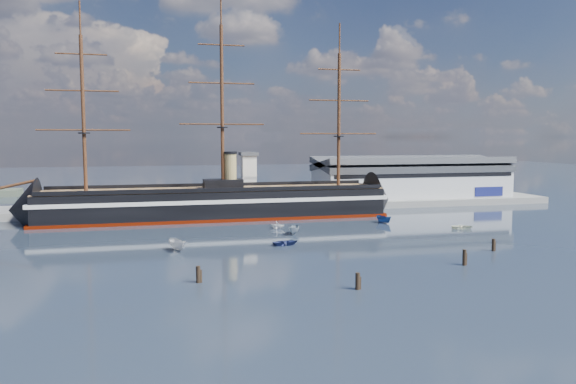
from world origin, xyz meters
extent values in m
plane|color=#273242|center=(0.00, 40.00, 0.00)|extent=(600.00, 600.00, 0.00)
cube|color=slate|center=(10.00, 76.00, 0.00)|extent=(180.00, 18.00, 2.00)
cube|color=#B7BABC|center=(58.00, 80.00, 7.00)|extent=(62.00, 20.00, 10.00)
cube|color=#3F4247|center=(58.00, 80.00, 12.60)|extent=(63.00, 21.00, 2.00)
cube|color=silver|center=(3.00, 73.00, 9.00)|extent=(4.00, 4.00, 14.00)
cube|color=#3F4247|center=(3.00, 73.00, 16.50)|extent=(5.00, 5.00, 1.00)
cube|color=black|center=(-8.24, 60.00, 4.00)|extent=(88.08, 16.44, 7.00)
cube|color=silver|center=(-8.24, 60.00, 5.20)|extent=(90.08, 16.69, 1.00)
cube|color=#4F0D00|center=(-8.24, 60.00, 0.35)|extent=(90.08, 16.65, 0.90)
cone|color=black|center=(-54.74, 60.00, 3.70)|extent=(14.08, 15.75, 15.68)
cone|color=black|center=(38.26, 60.00, 3.70)|extent=(11.08, 15.74, 15.68)
cube|color=brown|center=(-8.24, 60.00, 7.60)|extent=(88.07, 15.16, 0.40)
cube|color=black|center=(-6.24, 60.00, 9.00)|extent=(10.03, 6.05, 2.50)
cylinder|color=tan|center=(-4.24, 60.00, 12.50)|extent=(3.20, 3.20, 9.00)
cylinder|color=#381E0F|center=(-40.24, 60.00, 26.80)|extent=(0.90, 0.90, 38.00)
cylinder|color=#381E0F|center=(-6.24, 60.00, 28.80)|extent=(0.90, 0.90, 42.00)
cylinder|color=#381E0F|center=(25.76, 60.00, 25.80)|extent=(0.90, 0.90, 36.00)
imported|color=silver|center=(-20.46, 19.37, 0.00)|extent=(7.32, 4.47, 2.75)
imported|color=navy|center=(0.66, 19.93, 0.00)|extent=(1.96, 3.46, 1.52)
imported|color=gray|center=(5.43, 31.40, 0.00)|extent=(6.20, 4.64, 2.35)
imported|color=white|center=(3.60, 39.64, 0.00)|extent=(4.88, 5.99, 2.03)
imported|color=white|center=(45.29, 28.70, 0.00)|extent=(1.95, 3.24, 1.41)
imported|color=navy|center=(31.22, 41.31, 0.00)|extent=(6.23, 3.86, 2.34)
cylinder|color=black|center=(-18.87, -4.94, 0.00)|extent=(0.64, 0.64, 3.20)
cylinder|color=black|center=(2.40, -14.16, 0.00)|extent=(0.64, 0.64, 3.09)
cylinder|color=black|center=(25.11, -4.59, 0.00)|extent=(0.64, 0.64, 3.37)
cylinder|color=black|center=(36.90, 4.55, 0.00)|extent=(0.64, 0.64, 3.01)
camera|label=1|loc=(-26.14, -86.12, 21.28)|focal=35.00mm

